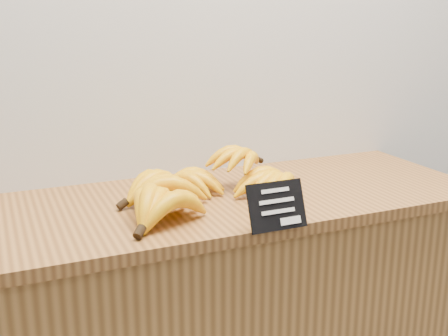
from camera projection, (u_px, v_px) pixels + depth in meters
counter_top at (217, 201)px, 1.49m from camera, size 1.44×0.54×0.03m
chalkboard_sign at (277, 206)px, 1.25m from camera, size 0.14×0.04×0.11m
banana_pile at (198, 186)px, 1.44m from camera, size 0.56×0.38×0.11m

